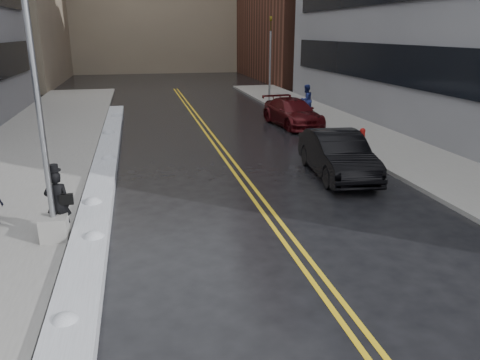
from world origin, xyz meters
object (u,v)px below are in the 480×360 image
pedestrian_east (306,100)px  car_maroon (293,113)px  traffic_signal (270,56)px  pedestrian_fedora (58,203)px  fire_hydrant (362,135)px  lamppost (44,146)px  car_black (338,155)px

pedestrian_east → car_maroon: bearing=31.4°
traffic_signal → pedestrian_fedora: (-11.70, -21.73, -2.40)m
fire_hydrant → traffic_signal: 14.30m
lamppost → fire_hydrant: size_ratio=10.45×
car_black → car_maroon: size_ratio=0.96×
traffic_signal → pedestrian_fedora: bearing=-118.3°
car_black → car_maroon: (1.49, 9.60, -0.07)m
traffic_signal → pedestrian_east: bearing=-84.1°
pedestrian_fedora → car_maroon: (10.66, 13.27, -0.25)m
pedestrian_fedora → car_maroon: 17.03m
car_black → traffic_signal: bearing=87.1°
pedestrian_east → car_maroon: 2.95m
pedestrian_fedora → pedestrian_east: (12.33, 15.68, 0.09)m
fire_hydrant → pedestrian_east: 7.97m
fire_hydrant → pedestrian_fedora: 14.45m
pedestrian_east → pedestrian_fedora: bearing=28.0°
pedestrian_east → car_maroon: (-1.67, -2.41, -0.33)m
car_maroon → pedestrian_fedora: bearing=-134.6°
fire_hydrant → car_black: bearing=-126.7°
lamppost → car_black: lamppost is taller
car_black → car_maroon: bearing=86.3°
fire_hydrant → lamppost: bearing=-147.0°
car_black → pedestrian_fedora: bearing=-153.1°
traffic_signal → lamppost: bearing=-118.2°
pedestrian_east → car_black: pedestrian_east is taller
lamppost → fire_hydrant: lamppost is taller
fire_hydrant → car_black: car_black is taller
fire_hydrant → pedestrian_east: size_ratio=0.39×
lamppost → car_maroon: bearing=51.5°
fire_hydrant → pedestrian_east: (0.13, 7.95, 0.54)m
car_black → car_maroon: 9.72m
traffic_signal → car_black: traffic_signal is taller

